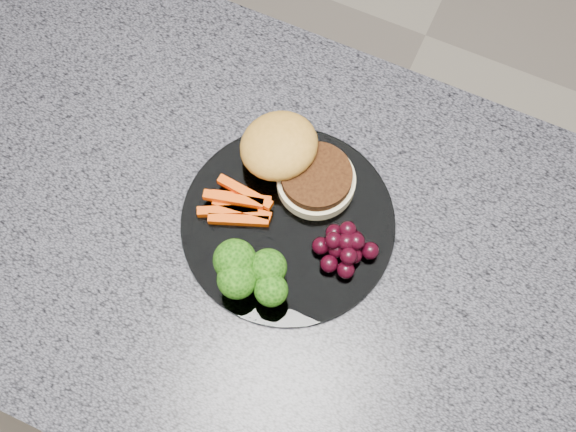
# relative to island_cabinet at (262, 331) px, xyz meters

# --- Properties ---
(room) EXTENTS (4.02, 4.02, 2.70)m
(room) POSITION_rel_island_cabinet_xyz_m (0.00, 0.00, 0.92)
(room) COLOR #A69D8B
(room) RESTS_ON ground
(island_cabinet) EXTENTS (1.20, 0.60, 0.86)m
(island_cabinet) POSITION_rel_island_cabinet_xyz_m (0.00, 0.00, 0.00)
(island_cabinet) COLOR brown
(island_cabinet) RESTS_ON ground
(countertop) EXTENTS (1.20, 0.60, 0.04)m
(countertop) POSITION_rel_island_cabinet_xyz_m (0.00, 0.00, 0.45)
(countertop) COLOR #504F5A
(countertop) RESTS_ON island_cabinet
(plate) EXTENTS (0.26, 0.26, 0.01)m
(plate) POSITION_rel_island_cabinet_xyz_m (0.03, 0.04, 0.47)
(plate) COLOR white
(plate) RESTS_ON countertop
(burger) EXTENTS (0.16, 0.12, 0.05)m
(burger) POSITION_rel_island_cabinet_xyz_m (0.01, 0.10, 0.50)
(burger) COLOR beige
(burger) RESTS_ON plate
(carrot_sticks) EXTENTS (0.09, 0.06, 0.02)m
(carrot_sticks) POSITION_rel_island_cabinet_xyz_m (-0.03, 0.03, 0.48)
(carrot_sticks) COLOR #E14503
(carrot_sticks) RESTS_ON plate
(broccoli) EXTENTS (0.10, 0.07, 0.06)m
(broccoli) POSITION_rel_island_cabinet_xyz_m (0.02, -0.05, 0.51)
(broccoli) COLOR olive
(broccoli) RESTS_ON plate
(grape_bunch) EXTENTS (0.08, 0.06, 0.04)m
(grape_bunch) POSITION_rel_island_cabinet_xyz_m (0.11, 0.03, 0.49)
(grape_bunch) COLOR black
(grape_bunch) RESTS_ON plate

